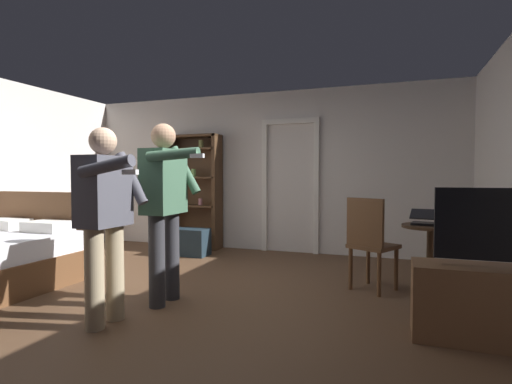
# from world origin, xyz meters

# --- Properties ---
(ground_plane) EXTENTS (6.83, 6.83, 0.00)m
(ground_plane) POSITION_xyz_m (0.00, 0.00, 0.00)
(ground_plane) COLOR brown
(wall_back) EXTENTS (6.45, 0.12, 2.58)m
(wall_back) POSITION_xyz_m (0.00, 2.78, 1.29)
(wall_back) COLOR silver
(wall_back) RESTS_ON ground_plane
(doorway_frame) EXTENTS (0.93, 0.08, 2.13)m
(doorway_frame) POSITION_xyz_m (0.50, 2.70, 1.22)
(doorway_frame) COLOR white
(doorway_frame) RESTS_ON ground_plane
(bookshelf) EXTENTS (1.00, 0.32, 1.91)m
(bookshelf) POSITION_xyz_m (-1.16, 2.56, 1.03)
(bookshelf) COLOR #4C331E
(bookshelf) RESTS_ON ground_plane
(tv_flatscreen) EXTENTS (1.20, 0.40, 1.13)m
(tv_flatscreen) POSITION_xyz_m (2.81, -0.16, 0.33)
(tv_flatscreen) COLOR brown
(tv_flatscreen) RESTS_ON ground_plane
(side_table) EXTENTS (0.59, 0.59, 0.70)m
(side_table) POSITION_xyz_m (2.44, 1.14, 0.47)
(side_table) COLOR #4C331E
(side_table) RESTS_ON ground_plane
(laptop) EXTENTS (0.37, 0.37, 0.17)m
(laptop) POSITION_xyz_m (2.40, 1.09, 0.75)
(laptop) COLOR black
(laptop) RESTS_ON side_table
(bottle_on_table) EXTENTS (0.06, 0.06, 0.23)m
(bottle_on_table) POSITION_xyz_m (2.58, 1.06, 0.80)
(bottle_on_table) COLOR #3A320D
(bottle_on_table) RESTS_ON side_table
(wooden_chair) EXTENTS (0.57, 0.57, 0.99)m
(wooden_chair) POSITION_xyz_m (1.83, 0.89, 0.54)
(wooden_chair) COLOR brown
(wooden_chair) RESTS_ON ground_plane
(person_blue_shirt) EXTENTS (0.66, 0.57, 1.61)m
(person_blue_shirt) POSITION_xyz_m (-0.15, -0.79, 0.93)
(person_blue_shirt) COLOR tan
(person_blue_shirt) RESTS_ON ground_plane
(person_striped_shirt) EXTENTS (0.70, 0.61, 1.72)m
(person_striped_shirt) POSITION_xyz_m (0.01, -0.16, 1.00)
(person_striped_shirt) COLOR #333338
(person_striped_shirt) RESTS_ON ground_plane
(suitcase_dark) EXTENTS (0.57, 0.33, 0.41)m
(suitcase_dark) POSITION_xyz_m (-0.88, 1.93, 0.21)
(suitcase_dark) COLOR #1E2D38
(suitcase_dark) RESTS_ON ground_plane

